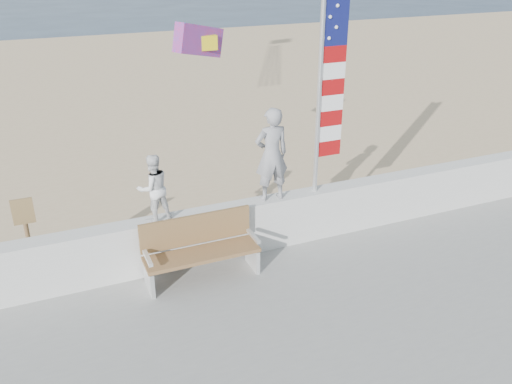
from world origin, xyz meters
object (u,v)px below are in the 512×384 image
adult (272,155)px  child (153,188)px  flag (327,82)px  bench (200,248)px

adult → child: (-1.98, 0.00, -0.25)m
adult → flag: (0.96, -0.00, 1.12)m
adult → bench: size_ratio=0.88×
child → flag: (2.95, -0.00, 1.37)m
bench → adult: bearing=17.7°
child → bench: bearing=129.7°
child → flag: bearing=168.8°
child → flag: size_ratio=0.31×
child → bench: (0.56, -0.45, -0.93)m
adult → child: size_ratio=1.47×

